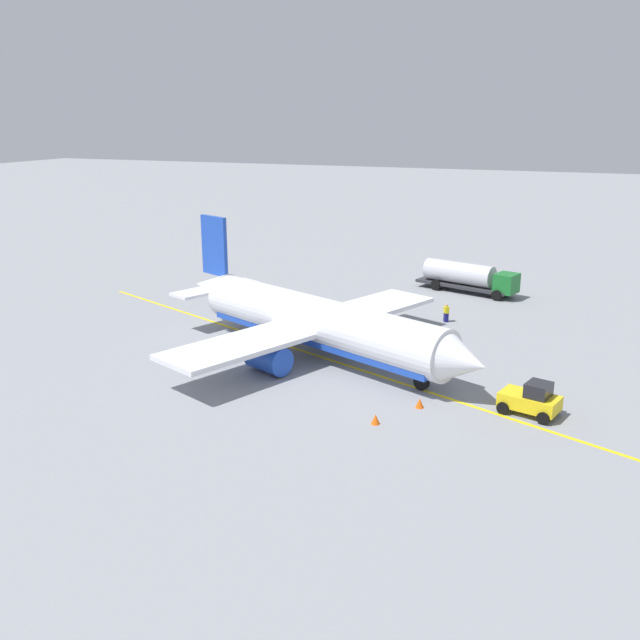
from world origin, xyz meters
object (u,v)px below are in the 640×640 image
(airplane, at_px, (316,323))
(safety_cone_nose, at_px, (420,403))
(fuel_tanker, at_px, (468,277))
(refueling_worker, at_px, (446,313))
(pushback_tug, at_px, (531,399))
(safety_cone_wingtip, at_px, (376,419))

(airplane, bearing_deg, safety_cone_nose, -34.67)
(fuel_tanker, distance_m, refueling_worker, 11.84)
(fuel_tanker, relative_size, refueling_worker, 6.59)
(pushback_tug, distance_m, safety_cone_wingtip, 10.06)
(refueling_worker, relative_size, safety_cone_wingtip, 2.73)
(fuel_tanker, bearing_deg, airplane, -106.33)
(airplane, xyz_separation_m, safety_cone_nose, (10.13, -7.01, -2.38))
(fuel_tanker, distance_m, safety_cone_nose, 32.03)
(airplane, xyz_separation_m, safety_cone_wingtip, (8.23, -10.46, -2.38))
(safety_cone_nose, bearing_deg, refueling_worker, 97.31)
(airplane, relative_size, pushback_tug, 7.41)
(safety_cone_nose, relative_size, safety_cone_wingtip, 1.01)
(pushback_tug, height_order, refueling_worker, pushback_tug)
(pushback_tug, height_order, safety_cone_nose, pushback_tug)
(airplane, distance_m, refueling_worker, 15.21)
(safety_cone_nose, distance_m, safety_cone_wingtip, 3.94)
(airplane, distance_m, pushback_tug, 17.82)
(safety_cone_nose, bearing_deg, airplane, 145.33)
(refueling_worker, bearing_deg, pushback_tug, -63.18)
(refueling_worker, bearing_deg, airplane, -120.04)
(refueling_worker, relative_size, safety_cone_nose, 2.70)
(safety_cone_nose, bearing_deg, pushback_tug, 13.29)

